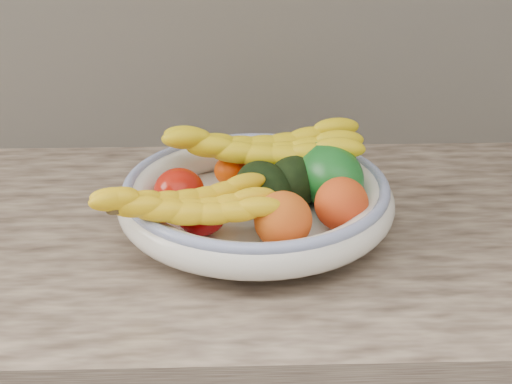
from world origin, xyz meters
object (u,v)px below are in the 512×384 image
(green_mango, at_px, (328,175))
(banana_bunch_front, at_px, (185,210))
(fruit_bowl, at_px, (256,199))
(banana_bunch_back, at_px, (262,154))

(green_mango, bearing_deg, banana_bunch_front, -177.13)
(green_mango, bearing_deg, fruit_bowl, 163.18)
(banana_bunch_back, bearing_deg, fruit_bowl, -96.64)
(fruit_bowl, relative_size, banana_bunch_back, 1.26)
(green_mango, relative_size, banana_bunch_back, 0.42)
(fruit_bowl, height_order, banana_bunch_back, banana_bunch_back)
(green_mango, height_order, banana_bunch_back, same)
(banana_bunch_back, bearing_deg, banana_bunch_front, -119.46)
(fruit_bowl, height_order, green_mango, green_mango)
(green_mango, xyz_separation_m, banana_bunch_front, (-0.20, -0.12, 0.01))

